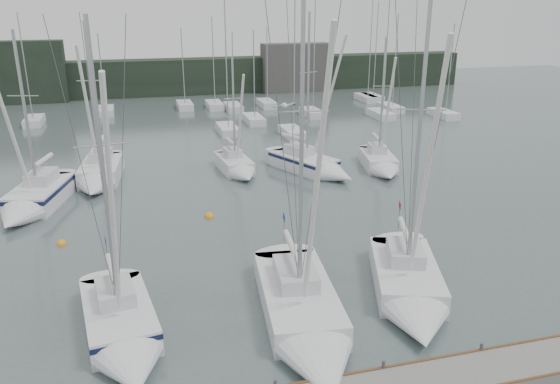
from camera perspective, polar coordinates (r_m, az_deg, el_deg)
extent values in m
plane|color=#4B5B5A|center=(23.47, 1.77, -13.68)|extent=(160.00, 160.00, 0.00)
cube|color=black|center=(81.67, -11.24, 11.71)|extent=(90.00, 4.00, 5.00)
cube|color=black|center=(80.54, -25.78, 11.18)|extent=(12.00, 3.00, 8.00)
cube|color=#44413E|center=(82.86, 1.63, 12.86)|extent=(10.00, 3.00, 7.00)
cube|color=silver|center=(69.25, 11.44, 8.58)|extent=(1.80, 4.50, 0.90)
cylinder|color=#9A9CA2|center=(68.00, 11.96, 13.30)|extent=(0.12, 0.12, 10.68)
cube|color=silver|center=(70.21, -6.86, 8.97)|extent=(1.80, 4.50, 0.90)
cylinder|color=#9A9CA2|center=(68.94, -6.98, 13.46)|extent=(0.12, 0.12, 10.24)
cube|color=silver|center=(70.52, -9.91, 8.86)|extent=(1.80, 4.50, 0.90)
cylinder|color=#9A9CA2|center=(69.32, -10.11, 12.79)|extent=(0.12, 0.12, 8.93)
cube|color=silver|center=(61.11, -2.76, 7.54)|extent=(1.80, 4.50, 0.90)
cylinder|color=#9A9CA2|center=(59.81, -2.73, 12.19)|extent=(0.12, 0.12, 9.20)
cube|color=silver|center=(70.82, -1.42, 9.19)|extent=(1.80, 4.50, 0.90)
cylinder|color=#9A9CA2|center=(69.64, -1.35, 13.12)|extent=(0.12, 0.12, 8.98)
cube|color=silver|center=(66.02, -24.29, 6.75)|extent=(1.80, 4.50, 0.90)
cylinder|color=#9A9CA2|center=(64.67, -25.08, 11.76)|extent=(0.12, 0.12, 10.93)
cube|color=silver|center=(54.84, 1.30, 6.20)|extent=(1.80, 4.50, 0.90)
cylinder|color=#9A9CA2|center=(53.26, 1.52, 13.02)|extent=(0.12, 0.12, 12.31)
cube|color=silver|center=(66.93, 16.68, 7.79)|extent=(1.80, 4.50, 0.90)
cylinder|color=#9A9CA2|center=(65.73, 17.35, 12.23)|extent=(0.12, 0.12, 9.70)
cube|color=silver|center=(69.09, -17.73, 8.03)|extent=(1.80, 4.50, 0.90)
cylinder|color=#9A9CA2|center=(67.91, -18.15, 11.87)|extent=(0.12, 0.12, 8.57)
cube|color=silver|center=(76.02, 9.00, 9.66)|extent=(1.80, 4.50, 0.90)
cylinder|color=#9A9CA2|center=(74.73, 9.45, 14.93)|extent=(0.12, 0.12, 13.22)
cube|color=silver|center=(64.93, 3.33, 8.23)|extent=(1.80, 4.50, 0.90)
cylinder|color=#9A9CA2|center=(63.53, 3.60, 14.00)|extent=(0.12, 0.12, 12.30)
cube|color=silver|center=(76.55, 9.55, 9.69)|extent=(1.80, 4.50, 0.90)
cylinder|color=#9A9CA2|center=(75.32, 9.99, 14.45)|extent=(0.12, 0.12, 11.96)
cube|color=silver|center=(56.42, -5.50, 6.49)|extent=(1.80, 4.50, 0.90)
cylinder|color=#9A9CA2|center=(54.84, -5.64, 13.30)|extent=(0.12, 0.12, 12.67)
cube|color=silver|center=(68.49, -4.89, 8.77)|extent=(1.80, 4.50, 0.90)
cylinder|color=#9A9CA2|center=(67.30, -4.93, 12.68)|extent=(0.12, 0.12, 8.60)
cube|color=silver|center=(64.93, 10.46, 7.95)|extent=(1.80, 4.50, 0.90)
cylinder|color=#9A9CA2|center=(63.52, 11.05, 13.95)|extent=(0.12, 0.12, 12.86)
cube|color=silver|center=(24.01, -16.47, -12.59)|extent=(3.32, 5.59, 1.36)
cone|color=silver|center=(20.88, -15.09, -17.81)|extent=(2.91, 2.60, 2.64)
cube|color=#BCBDC1|center=(23.91, -16.84, -10.00)|extent=(1.72, 2.29, 0.64)
cylinder|color=#9A9CA2|center=(21.09, -17.96, 1.70)|extent=(0.16, 0.16, 11.29)
cylinder|color=silver|center=(24.07, -17.20, -7.63)|extent=(0.60, 2.59, 0.25)
cube|color=#0F1439|center=(23.78, -16.58, -11.66)|extent=(3.34, 5.61, 0.23)
cube|color=navy|center=(25.46, -17.77, -4.93)|extent=(0.09, 0.49, 0.33)
cube|color=silver|center=(24.35, 1.82, -11.18)|extent=(3.81, 7.36, 1.42)
cone|color=silver|center=(20.26, 4.54, -18.33)|extent=(3.35, 3.35, 3.02)
cube|color=#BCBDC1|center=(24.25, 1.64, -8.51)|extent=(1.97, 3.00, 0.66)
cylinder|color=#9A9CA2|center=(21.15, 2.27, 5.00)|extent=(0.17, 0.17, 12.85)
cylinder|color=silver|center=(24.70, 1.27, -5.76)|extent=(0.66, 3.46, 0.26)
cube|color=navy|center=(26.59, 0.42, -2.66)|extent=(0.08, 0.51, 0.34)
cube|color=silver|center=(26.79, 12.94, -8.68)|extent=(4.70, 6.60, 1.44)
cone|color=silver|center=(23.15, 14.46, -13.62)|extent=(3.57, 3.38, 2.88)
cube|color=#BCBDC1|center=(26.75, 12.97, -6.20)|extent=(2.29, 2.78, 0.67)
cylinder|color=#9A9CA2|center=(23.99, 14.30, 5.46)|extent=(0.17, 0.17, 12.27)
cylinder|color=silver|center=(27.04, 12.89, -3.89)|extent=(1.23, 2.85, 0.27)
cube|color=maroon|center=(28.68, 12.42, -1.37)|extent=(0.19, 0.49, 0.35)
cube|color=silver|center=(39.65, -23.69, -0.43)|extent=(4.07, 6.30, 1.64)
cone|color=silver|center=(36.09, -26.06, -2.66)|extent=(3.26, 3.08, 2.74)
cube|color=#BCBDC1|center=(39.77, -23.63, 1.47)|extent=(2.03, 2.62, 0.77)
cylinder|color=#9A9CA2|center=(37.88, -25.08, 7.61)|extent=(0.20, 0.20, 9.91)
cylinder|color=silver|center=(40.06, -23.50, 3.08)|extent=(0.99, 2.83, 0.31)
cube|color=#0F1439|center=(39.48, -23.79, 0.31)|extent=(4.09, 6.33, 0.27)
cube|color=silver|center=(43.67, -18.12, 1.98)|extent=(3.29, 5.93, 1.63)
cone|color=silver|center=(39.86, -18.92, 0.26)|extent=(2.95, 2.70, 2.72)
cube|color=#BCBDC1|center=(43.87, -18.19, 3.68)|extent=(1.72, 2.42, 0.76)
cylinder|color=#9A9CA2|center=(41.99, -19.04, 9.56)|extent=(0.20, 0.20, 10.23)
cylinder|color=silver|center=(44.20, -18.21, 5.10)|extent=(0.59, 2.79, 0.30)
cube|color=silver|center=(43.69, -4.81, 2.77)|extent=(2.53, 4.54, 1.33)
cone|color=silver|center=(40.83, -3.60, 1.61)|extent=(2.30, 2.06, 2.13)
cube|color=#BCBDC1|center=(43.83, -5.01, 4.15)|extent=(1.33, 1.85, 0.62)
cylinder|color=#9A9CA2|center=(42.31, -4.87, 8.66)|extent=(0.16, 0.16, 7.90)
cylinder|color=silver|center=(44.03, -5.19, 5.29)|extent=(0.45, 2.14, 0.25)
cube|color=silver|center=(43.76, 2.46, 2.92)|extent=(4.75, 6.28, 1.50)
cone|color=silver|center=(40.97, 6.31, 1.67)|extent=(3.39, 3.31, 2.60)
cube|color=#BCBDC1|center=(43.82, 2.04, 4.44)|extent=(2.25, 2.68, 0.70)
cylinder|color=#9A9CA2|center=(42.13, 2.96, 10.90)|extent=(0.18, 0.18, 10.88)
cylinder|color=silver|center=(44.06, 1.49, 5.74)|extent=(1.42, 2.66, 0.28)
cube|color=#0F1439|center=(43.62, 2.47, 3.55)|extent=(4.78, 6.31, 0.25)
cube|color=silver|center=(45.25, 10.15, 3.14)|extent=(3.29, 5.22, 1.38)
cone|color=silver|center=(42.04, 11.17, 1.82)|extent=(2.70, 2.52, 2.31)
cube|color=#BCBDC1|center=(45.42, 10.10, 4.53)|extent=(1.65, 2.16, 0.65)
cylinder|color=#9A9CA2|center=(43.77, 10.66, 9.64)|extent=(0.17, 0.17, 9.15)
cylinder|color=silver|center=(45.70, 10.02, 5.70)|extent=(0.76, 2.36, 0.26)
sphere|color=orange|center=(34.50, -7.38, -2.61)|extent=(0.62, 0.62, 0.62)
sphere|color=orange|center=(32.81, -21.85, -5.10)|extent=(0.56, 0.56, 0.56)
ellipsoid|color=silver|center=(20.62, 0.48, 9.05)|extent=(0.31, 0.44, 0.18)
cube|color=gray|center=(20.48, -0.12, 9.04)|extent=(0.42, 0.24, 0.10)
cube|color=gray|center=(20.75, 1.07, 9.17)|extent=(0.42, 0.24, 0.10)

